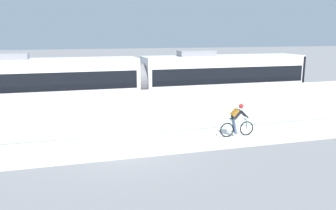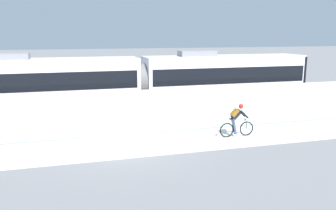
{
  "view_description": "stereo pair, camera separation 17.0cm",
  "coord_description": "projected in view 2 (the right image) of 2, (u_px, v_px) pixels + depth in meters",
  "views": [
    {
      "loc": [
        -2.23,
        -14.57,
        4.92
      ],
      "look_at": [
        2.65,
        2.35,
        1.25
      ],
      "focal_mm": 36.87,
      "sensor_mm": 36.0,
      "label": 1
    },
    {
      "loc": [
        -2.07,
        -14.61,
        4.92
      ],
      "look_at": [
        2.65,
        2.35,
        1.25
      ],
      "focal_mm": 36.87,
      "sensor_mm": 36.0,
      "label": 2
    }
  ],
  "objects": [
    {
      "name": "glass_parapet",
      "position": [
        119.0,
        124.0,
        16.96
      ],
      "size": [
        32.0,
        0.05,
        1.12
      ],
      "primitive_type": "cube",
      "color": "#ADC6C1",
      "rests_on": "ground"
    },
    {
      "name": "cyclist_on_bike",
      "position": [
        237.0,
        121.0,
        16.59
      ],
      "size": [
        1.77,
        0.58,
        1.61
      ],
      "color": "black",
      "rests_on": "ground"
    },
    {
      "name": "bike_path_deck",
      "position": [
        125.0,
        146.0,
        15.33
      ],
      "size": [
        32.0,
        3.2,
        0.01
      ],
      "primitive_type": "cube",
      "color": "beige",
      "rests_on": "ground"
    },
    {
      "name": "ground_plane",
      "position": [
        125.0,
        146.0,
        15.33
      ],
      "size": [
        200.0,
        200.0,
        0.0
      ],
      "primitive_type": "plane",
      "color": "slate"
    },
    {
      "name": "concrete_barrier_wall",
      "position": [
        114.0,
        109.0,
        18.58
      ],
      "size": [
        32.0,
        0.36,
        1.87
      ],
      "primitive_type": "cube",
      "color": "silver",
      "rests_on": "ground"
    },
    {
      "name": "tram_rail_near",
      "position": [
        110.0,
        115.0,
        21.11
      ],
      "size": [
        32.0,
        0.08,
        0.01
      ],
      "primitive_type": "cube",
      "color": "#595654",
      "rests_on": "ground"
    },
    {
      "name": "tram",
      "position": [
        141.0,
        82.0,
        21.95
      ],
      "size": [
        22.56,
        2.54,
        3.81
      ],
      "color": "silver",
      "rests_on": "ground"
    },
    {
      "name": "tram_rail_far",
      "position": [
        108.0,
        110.0,
        22.47
      ],
      "size": [
        32.0,
        0.08,
        0.01
      ],
      "primitive_type": "cube",
      "color": "#595654",
      "rests_on": "ground"
    }
  ]
}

